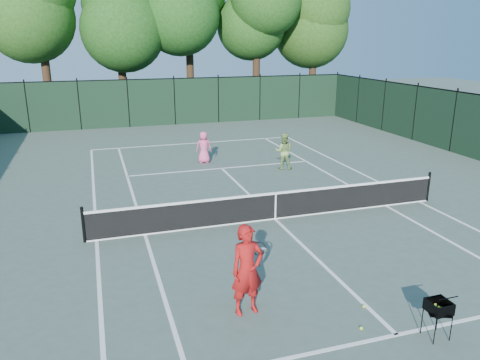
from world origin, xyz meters
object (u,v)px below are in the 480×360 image
object	(u,v)px
loose_ball_midcourt	(364,306)
player_green	(284,151)
coach	(247,270)
ball_hopper	(439,307)
player_pink	(204,147)
loose_ball_near_cart	(361,328)

from	to	relation	value
loose_ball_midcourt	player_green	bearing A→B (deg)	76.20
coach	player_green	bearing A→B (deg)	56.69
loose_ball_midcourt	ball_hopper	bearing A→B (deg)	-60.00
player_pink	ball_hopper	world-z (taller)	player_pink
loose_ball_midcourt	loose_ball_near_cart	bearing A→B (deg)	-125.49
ball_hopper	loose_ball_near_cart	bearing A→B (deg)	175.64
player_green	loose_ball_near_cart	world-z (taller)	player_green
player_green	ball_hopper	distance (m)	12.32
ball_hopper	player_pink	bearing A→B (deg)	117.42
player_pink	player_green	bearing A→B (deg)	158.55
coach	loose_ball_near_cart	distance (m)	2.53
loose_ball_near_cart	loose_ball_midcourt	bearing A→B (deg)	54.51
player_pink	loose_ball_near_cart	distance (m)	13.66
coach	player_pink	world-z (taller)	coach
loose_ball_near_cart	loose_ball_midcourt	world-z (taller)	same
ball_hopper	loose_ball_midcourt	xyz separation A→B (m)	(-0.76, 1.31, -0.62)
coach	ball_hopper	size ratio (longest dim) A/B	2.49
coach	loose_ball_midcourt	xyz separation A→B (m)	(2.44, -0.62, -0.95)
loose_ball_near_cart	loose_ball_midcourt	size ratio (longest dim) A/B	1.00
coach	player_pink	size ratio (longest dim) A/B	1.33
coach	loose_ball_midcourt	world-z (taller)	coach
coach	loose_ball_near_cart	size ratio (longest dim) A/B	28.84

